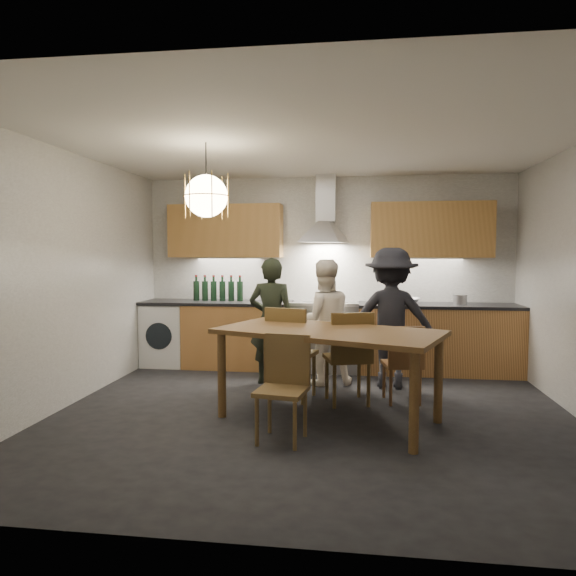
# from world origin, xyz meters

# --- Properties ---
(ground) EXTENTS (5.00, 5.00, 0.00)m
(ground) POSITION_xyz_m (0.00, 0.00, 0.00)
(ground) COLOR black
(ground) RESTS_ON ground
(room_shell) EXTENTS (5.02, 4.52, 2.61)m
(room_shell) POSITION_xyz_m (0.00, 0.00, 1.71)
(room_shell) COLOR silver
(room_shell) RESTS_ON ground
(counter_run) EXTENTS (5.00, 0.62, 0.90)m
(counter_run) POSITION_xyz_m (0.02, 1.95, 0.45)
(counter_run) COLOR tan
(counter_run) RESTS_ON ground
(range_stove) EXTENTS (0.90, 0.60, 0.92)m
(range_stove) POSITION_xyz_m (0.00, 1.94, 0.44)
(range_stove) COLOR silver
(range_stove) RESTS_ON ground
(wall_fixtures) EXTENTS (4.30, 0.54, 1.10)m
(wall_fixtures) POSITION_xyz_m (0.00, 2.07, 1.87)
(wall_fixtures) COLOR tan
(wall_fixtures) RESTS_ON ground
(pendant_lamp) EXTENTS (0.43, 0.43, 0.70)m
(pendant_lamp) POSITION_xyz_m (-1.00, -0.10, 2.10)
(pendant_lamp) COLOR black
(pendant_lamp) RESTS_ON ground
(dining_table) EXTENTS (2.25, 1.68, 0.85)m
(dining_table) POSITION_xyz_m (0.16, -0.12, 0.75)
(dining_table) COLOR brown
(dining_table) RESTS_ON ground
(chair_back_left) EXTENTS (0.54, 0.54, 1.00)m
(chair_back_left) POSITION_xyz_m (-0.28, 0.45, 0.57)
(chair_back_left) COLOR brown
(chair_back_left) RESTS_ON ground
(chair_back_mid) EXTENTS (0.54, 0.54, 0.97)m
(chair_back_mid) POSITION_xyz_m (0.35, 0.36, 0.55)
(chair_back_mid) COLOR brown
(chair_back_mid) RESTS_ON ground
(chair_back_right) EXTENTS (0.43, 0.43, 0.82)m
(chair_back_right) POSITION_xyz_m (0.91, 0.49, 0.47)
(chair_back_right) COLOR brown
(chair_back_right) RESTS_ON ground
(chair_front) EXTENTS (0.45, 0.45, 0.87)m
(chair_front) POSITION_xyz_m (-0.18, -0.64, 0.50)
(chair_front) COLOR brown
(chair_front) RESTS_ON ground
(person_left) EXTENTS (0.57, 0.39, 1.51)m
(person_left) POSITION_xyz_m (-0.58, 1.13, 0.75)
(person_left) COLOR black
(person_left) RESTS_ON ground
(person_mid) EXTENTS (0.85, 0.74, 1.49)m
(person_mid) POSITION_xyz_m (0.03, 1.21, 0.74)
(person_mid) COLOR white
(person_mid) RESTS_ON ground
(person_right) EXTENTS (1.06, 0.63, 1.62)m
(person_right) POSITION_xyz_m (0.82, 1.15, 0.81)
(person_right) COLOR black
(person_right) RESTS_ON ground
(mixing_bowl) EXTENTS (0.41, 0.41, 0.08)m
(mixing_bowl) POSITION_xyz_m (1.06, 1.88, 0.94)
(mixing_bowl) COLOR silver
(mixing_bowl) RESTS_ON counter_run
(stock_pot) EXTENTS (0.22, 0.22, 0.12)m
(stock_pot) POSITION_xyz_m (1.74, 1.93, 0.96)
(stock_pot) COLOR #A7A7AA
(stock_pot) RESTS_ON counter_run
(wine_bottles) EXTENTS (0.70, 0.08, 0.35)m
(wine_bottles) POSITION_xyz_m (-1.48, 2.02, 1.07)
(wine_bottles) COLOR black
(wine_bottles) RESTS_ON counter_run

